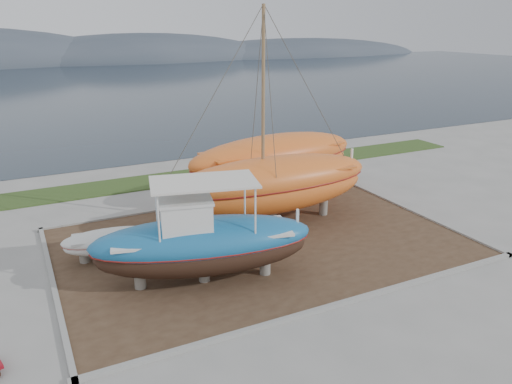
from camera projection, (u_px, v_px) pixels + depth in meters
name	position (u px, v px, depth m)	size (l,w,h in m)	color
ground	(307.00, 281.00, 19.87)	(140.00, 140.00, 0.00)	gray
dirt_patch	(261.00, 242.00, 23.24)	(18.00, 12.00, 0.06)	#422D1E
curb_frame	(261.00, 242.00, 23.23)	(18.60, 12.60, 0.15)	gray
grass_strip	(182.00, 177.00, 32.98)	(44.00, 3.00, 0.08)	#284219
sea	(73.00, 87.00, 79.16)	(260.00, 100.00, 0.04)	#182531
mountain_ridge	(44.00, 63.00, 125.75)	(200.00, 36.00, 20.00)	#333D49
blue_caique	(203.00, 232.00, 19.11)	(8.59, 2.68, 4.13)	#19629B
white_dinghy	(113.00, 244.00, 21.47)	(4.25, 1.59, 1.28)	silver
orange_sailboat	(273.00, 122.00, 23.63)	(10.61, 3.13, 10.47)	orange
orange_bare_hull	(274.00, 167.00, 28.83)	(10.81, 3.24, 3.54)	orange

